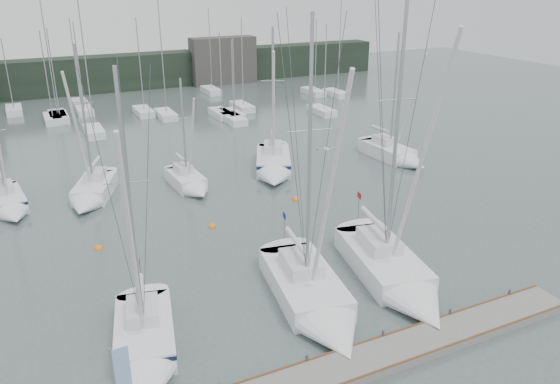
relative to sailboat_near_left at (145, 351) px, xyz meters
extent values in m
plane|color=#4A5A58|center=(8.19, 0.56, -0.55)|extent=(160.00, 160.00, 0.00)
cube|color=slate|center=(8.19, -4.44, -0.35)|extent=(24.00, 2.00, 0.40)
cube|color=black|center=(8.19, 62.56, 1.95)|extent=(90.00, 4.00, 5.00)
cube|color=#3D3A38|center=(26.19, 60.56, 2.95)|extent=(10.00, 3.00, 7.00)
cube|color=silver|center=(3.45, 38.76, -0.20)|extent=(1.80, 4.50, 0.90)
cylinder|color=#97989E|center=(3.45, 38.26, 7.24)|extent=(0.12, 0.12, 13.99)
cube|color=silver|center=(0.00, 46.60, -0.20)|extent=(1.80, 4.50, 0.90)
cylinder|color=#97989E|center=(0.00, 46.10, 4.98)|extent=(0.12, 0.12, 9.47)
cube|color=silver|center=(18.33, 40.41, -0.20)|extent=(1.80, 4.50, 0.90)
cylinder|color=#97989E|center=(18.33, 39.91, 4.76)|extent=(0.12, 0.12, 9.03)
cube|color=silver|center=(12.25, 42.87, -0.20)|extent=(1.80, 4.50, 0.90)
cylinder|color=#97989E|center=(12.25, 42.37, 6.80)|extent=(0.12, 0.12, 13.10)
cube|color=silver|center=(18.71, 37.28, -0.20)|extent=(1.80, 4.50, 0.90)
cylinder|color=#97989E|center=(18.71, 36.78, 4.57)|extent=(0.12, 0.12, 8.64)
cube|color=silver|center=(29.90, 36.39, -0.20)|extent=(1.80, 4.50, 0.90)
cylinder|color=#97989E|center=(29.90, 35.89, 5.17)|extent=(0.12, 0.12, 9.84)
cube|color=silver|center=(0.61, 47.79, -0.20)|extent=(1.80, 4.50, 0.90)
cylinder|color=#97989E|center=(0.61, 47.29, 6.64)|extent=(0.12, 0.12, 12.78)
cube|color=silver|center=(-3.91, 53.16, -0.20)|extent=(1.80, 4.50, 0.90)
cylinder|color=#97989E|center=(-3.91, 52.66, 4.36)|extent=(0.12, 0.12, 8.21)
cube|color=silver|center=(19.36, 39.39, -0.20)|extent=(1.80, 4.50, 0.90)
cylinder|color=#97989E|center=(19.36, 38.89, 4.40)|extent=(0.12, 0.12, 8.30)
cube|color=silver|center=(3.88, 53.46, -0.20)|extent=(1.80, 4.50, 0.90)
cylinder|color=#97989E|center=(3.88, 52.96, 5.38)|extent=(0.12, 0.12, 10.26)
cube|color=silver|center=(21.82, 54.15, -0.20)|extent=(1.80, 4.50, 0.90)
cylinder|color=#97989E|center=(21.82, 53.65, 5.72)|extent=(0.12, 0.12, 10.93)
cube|color=silver|center=(36.85, 44.57, -0.20)|extent=(1.80, 4.50, 0.90)
cylinder|color=#97989E|center=(36.85, 44.07, 6.64)|extent=(0.12, 0.12, 12.78)
cube|color=silver|center=(10.21, 45.45, -0.20)|extent=(1.80, 4.50, 0.90)
cylinder|color=#97989E|center=(10.21, 44.95, 5.52)|extent=(0.12, 0.12, 10.53)
cube|color=silver|center=(34.57, 46.96, -0.20)|extent=(1.80, 4.50, 0.90)
cylinder|color=#97989E|center=(34.57, 46.46, 5.01)|extent=(0.12, 0.12, 9.52)
cube|color=silver|center=(0.78, 46.94, -0.20)|extent=(1.80, 4.50, 0.90)
cylinder|color=#97989E|center=(0.78, 46.44, 5.07)|extent=(0.12, 0.12, 9.63)
cube|color=silver|center=(3.83, 49.29, -0.20)|extent=(1.80, 4.50, 0.90)
cylinder|color=#97989E|center=(3.83, 48.79, 5.28)|extent=(0.12, 0.12, 10.06)
cube|color=silver|center=(21.94, 42.68, -0.20)|extent=(1.80, 4.50, 0.90)
cylinder|color=#97989E|center=(21.94, 42.18, 5.47)|extent=(0.12, 0.12, 10.45)
cube|color=silver|center=(0.30, 1.41, -0.14)|extent=(3.66, 5.69, 1.36)
cube|color=silver|center=(0.39, 1.85, 0.85)|extent=(1.85, 2.36, 0.63)
cylinder|color=#97989E|center=(0.22, 1.04, 6.38)|extent=(0.16, 0.16, 11.68)
cylinder|color=silver|center=(0.51, 2.44, 1.67)|extent=(0.78, 2.57, 0.25)
cube|color=#0E1634|center=(0.30, 1.41, 0.31)|extent=(3.68, 5.71, 0.23)
cube|color=navy|center=(0.88, 4.16, 2.17)|extent=(0.12, 0.48, 0.33)
cube|color=silver|center=(8.92, 1.90, -0.10)|extent=(4.25, 7.19, 1.50)
cone|color=silver|center=(8.14, -2.87, -0.10)|extent=(3.62, 3.38, 3.19)
cube|color=silver|center=(9.00, 2.39, 1.00)|extent=(2.17, 2.95, 0.70)
cylinder|color=#97989E|center=(8.84, 1.42, 7.27)|extent=(0.18, 0.18, 13.24)
cylinder|color=silver|center=(9.14, 3.23, 1.90)|extent=(0.81, 3.31, 0.28)
cube|color=navy|center=(9.50, 5.44, 2.44)|extent=(0.11, 0.54, 0.36)
cube|color=silver|center=(14.10, 2.07, -0.07)|extent=(4.50, 7.55, 1.59)
cone|color=silver|center=(13.12, -2.88, -0.07)|extent=(3.72, 3.59, 3.19)
cube|color=silver|center=(14.20, 2.59, 1.10)|extent=(2.27, 3.11, 0.74)
cylinder|color=#97989E|center=(14.00, 1.58, 8.06)|extent=(0.19, 0.19, 14.68)
cylinder|color=silver|center=(14.38, 3.46, 2.05)|extent=(0.97, 3.44, 0.30)
cube|color=maroon|center=(14.83, 5.74, 2.64)|extent=(0.13, 0.57, 0.38)
cube|color=silver|center=(-5.18, 21.78, -0.15)|extent=(2.76, 4.88, 1.32)
cone|color=silver|center=(-4.77, 18.49, -0.15)|extent=(2.44, 2.25, 2.21)
cube|color=silver|center=(-5.23, 22.22, 0.82)|extent=(1.43, 1.99, 0.62)
cylinder|color=silver|center=(-5.29, 22.70, 1.61)|extent=(0.52, 2.28, 0.25)
cube|color=#0E1634|center=(-5.18, 21.78, 0.29)|extent=(2.78, 4.90, 0.22)
cube|color=silver|center=(1.01, 21.24, -0.11)|extent=(4.11, 5.53, 1.46)
cone|color=silver|center=(-0.32, 17.94, -0.11)|extent=(3.05, 2.89, 2.43)
cube|color=silver|center=(1.19, 21.69, 0.95)|extent=(1.98, 2.35, 0.68)
cylinder|color=#97989E|center=(0.87, 20.91, 5.76)|extent=(0.17, 0.17, 10.29)
cylinder|color=silver|center=(1.38, 22.17, 1.83)|extent=(1.16, 2.36, 0.27)
cube|color=silver|center=(7.88, 20.11, -0.15)|extent=(2.38, 4.29, 1.33)
cone|color=silver|center=(8.07, 17.14, -0.15)|extent=(2.23, 1.91, 2.13)
cube|color=silver|center=(7.86, 20.56, 0.82)|extent=(1.27, 1.74, 0.62)
cylinder|color=#97989E|center=(7.90, 19.82, 4.33)|extent=(0.16, 0.16, 7.64)
cylinder|color=silver|center=(7.83, 20.95, 1.62)|extent=(0.37, 2.05, 0.25)
cube|color=silver|center=(16.11, 20.99, -0.06)|extent=(5.11, 6.72, 1.65)
cone|color=silver|center=(14.31, 17.04, -0.06)|extent=(3.68, 3.55, 2.86)
cube|color=silver|center=(16.33, 21.50, 1.15)|extent=(2.44, 2.86, 0.77)
cylinder|color=#97989E|center=(15.93, 20.60, 6.13)|extent=(0.20, 0.20, 10.72)
cylinder|color=silver|center=(16.61, 22.10, 2.14)|extent=(1.51, 2.83, 0.31)
cube|color=#0E1634|center=(16.11, 20.99, 0.49)|extent=(5.14, 6.75, 0.27)
cube|color=silver|center=(26.96, 19.12, -0.10)|extent=(2.74, 5.57, 1.48)
cone|color=silver|center=(27.15, 15.23, -0.10)|extent=(2.59, 2.45, 2.47)
cube|color=silver|center=(26.94, 19.61, 0.98)|extent=(1.47, 2.24, 0.69)
cylinder|color=#97989E|center=(26.98, 18.73, 5.69)|extent=(0.18, 0.18, 10.10)
cylinder|color=silver|center=(26.91, 20.21, 1.88)|extent=(0.41, 2.67, 0.28)
sphere|color=orange|center=(7.24, 11.87, -0.55)|extent=(0.52, 0.52, 0.52)
sphere|color=orange|center=(14.51, 13.61, -0.55)|extent=(0.52, 0.52, 0.52)
sphere|color=orange|center=(-0.23, 11.91, -0.55)|extent=(0.55, 0.55, 0.55)
cube|color=blue|center=(-1.53, -4.53, 2.49)|extent=(0.55, 0.06, 2.74)
ellipsoid|color=silver|center=(10.69, 2.98, 7.00)|extent=(0.33, 0.45, 0.19)
cube|color=gray|center=(10.45, 3.07, 7.02)|extent=(0.43, 0.27, 0.10)
cube|color=gray|center=(10.93, 2.89, 7.02)|extent=(0.43, 0.27, 0.10)
camera|label=1|loc=(-3.21, -20.23, 15.41)|focal=35.00mm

